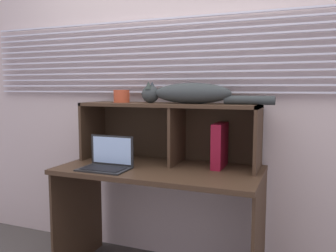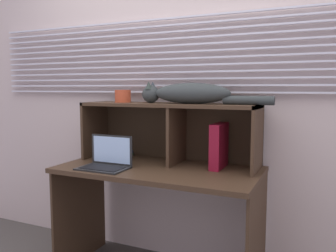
{
  "view_description": "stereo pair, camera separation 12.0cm",
  "coord_description": "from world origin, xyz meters",
  "px_view_note": "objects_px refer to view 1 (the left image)",
  "views": [
    {
      "loc": [
        0.85,
        -1.83,
        1.27
      ],
      "look_at": [
        0.0,
        0.34,
        1.01
      ],
      "focal_mm": 37.05,
      "sensor_mm": 36.0,
      "label": 1
    },
    {
      "loc": [
        0.96,
        -1.78,
        1.27
      ],
      "look_at": [
        0.0,
        0.34,
        1.01
      ],
      "focal_mm": 37.05,
      "sensor_mm": 36.0,
      "label": 2
    }
  ],
  "objects_px": {
    "binder_upright": "(220,145)",
    "book_stack": "(115,155)",
    "laptop": "(107,162)",
    "small_basket": "(122,96)",
    "cat": "(189,94)"
  },
  "relations": [
    {
      "from": "cat",
      "to": "book_stack",
      "type": "relative_size",
      "value": 4.13
    },
    {
      "from": "small_basket",
      "to": "laptop",
      "type": "bearing_deg",
      "value": -79.72
    },
    {
      "from": "laptop",
      "to": "small_basket",
      "type": "distance_m",
      "value": 0.51
    },
    {
      "from": "cat",
      "to": "book_stack",
      "type": "bearing_deg",
      "value": -179.69
    },
    {
      "from": "cat",
      "to": "binder_upright",
      "type": "relative_size",
      "value": 3.06
    },
    {
      "from": "cat",
      "to": "small_basket",
      "type": "bearing_deg",
      "value": -180.0
    },
    {
      "from": "binder_upright",
      "to": "book_stack",
      "type": "distance_m",
      "value": 0.78
    },
    {
      "from": "laptop",
      "to": "binder_upright",
      "type": "bearing_deg",
      "value": 24.42
    },
    {
      "from": "cat",
      "to": "small_basket",
      "type": "relative_size",
      "value": 7.82
    },
    {
      "from": "book_stack",
      "to": "binder_upright",
      "type": "bearing_deg",
      "value": 0.23
    },
    {
      "from": "laptop",
      "to": "small_basket",
      "type": "xyz_separation_m",
      "value": [
        -0.05,
        0.3,
        0.41
      ]
    },
    {
      "from": "laptop",
      "to": "small_basket",
      "type": "bearing_deg",
      "value": 100.28
    },
    {
      "from": "binder_upright",
      "to": "small_basket",
      "type": "bearing_deg",
      "value": 180.0
    },
    {
      "from": "book_stack",
      "to": "small_basket",
      "type": "bearing_deg",
      "value": 2.91
    },
    {
      "from": "cat",
      "to": "laptop",
      "type": "height_order",
      "value": "cat"
    }
  ]
}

